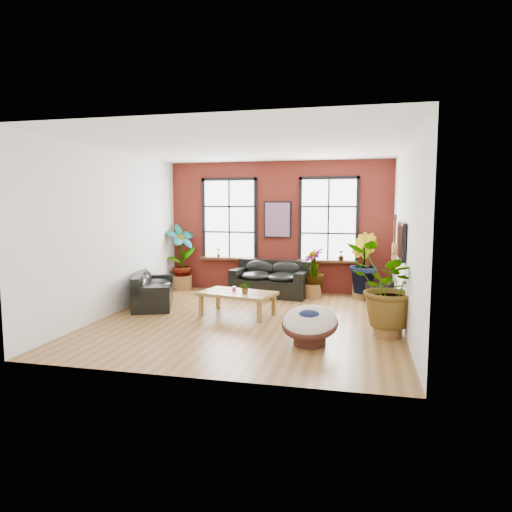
% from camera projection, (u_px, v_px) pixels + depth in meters
% --- Properties ---
extents(room, '(6.04, 6.54, 3.54)m').
position_uv_depth(room, '(251.00, 234.00, 9.29)').
color(room, brown).
rests_on(room, ground).
extents(sofa_back, '(2.06, 1.20, 0.90)m').
position_uv_depth(sofa_back, '(271.00, 280.00, 11.84)').
color(sofa_back, black).
rests_on(sofa_back, ground).
extents(sofa_left, '(1.47, 2.13, 0.78)m').
position_uv_depth(sofa_left, '(152.00, 290.00, 10.68)').
color(sofa_left, black).
rests_on(sofa_left, ground).
extents(coffee_table, '(1.72, 1.23, 0.60)m').
position_uv_depth(coffee_table, '(237.00, 295.00, 9.69)').
color(coffee_table, brown).
rests_on(coffee_table, ground).
extents(papasan_chair, '(1.04, 1.06, 0.71)m').
position_uv_depth(papasan_chair, '(310.00, 324.00, 7.62)').
color(papasan_chair, '#3D1E15').
rests_on(papasan_chair, ground).
extents(poster, '(0.74, 0.06, 0.98)m').
position_uv_depth(poster, '(278.00, 220.00, 12.21)').
color(poster, black).
rests_on(poster, room).
extents(tv_wall_unit, '(0.13, 1.86, 1.20)m').
position_uv_depth(tv_wall_unit, '(399.00, 245.00, 9.09)').
color(tv_wall_unit, black).
rests_on(tv_wall_unit, room).
extents(media_box, '(0.74, 0.69, 0.49)m').
position_uv_depth(media_box, '(380.00, 291.00, 11.10)').
color(media_box, black).
rests_on(media_box, ground).
extents(pot_back_left, '(0.56, 0.56, 0.38)m').
position_uv_depth(pot_back_left, '(183.00, 283.00, 12.70)').
color(pot_back_left, brown).
rests_on(pot_back_left, ground).
extents(pot_back_right, '(0.60, 0.60, 0.38)m').
position_uv_depth(pot_back_right, '(363.00, 291.00, 11.50)').
color(pot_back_right, brown).
rests_on(pot_back_right, ground).
extents(pot_right_wall, '(0.66, 0.66, 0.37)m').
position_uv_depth(pot_right_wall, '(388.00, 326.00, 8.16)').
color(pot_right_wall, brown).
rests_on(pot_right_wall, ground).
extents(pot_mid, '(0.62, 0.62, 0.36)m').
position_uv_depth(pot_mid, '(311.00, 291.00, 11.55)').
color(pot_mid, brown).
rests_on(pot_mid, ground).
extents(floor_plant_back_left, '(1.02, 1.06, 1.68)m').
position_uv_depth(floor_plant_back_left, '(181.00, 254.00, 12.60)').
color(floor_plant_back_left, '#235416').
rests_on(floor_plant_back_left, ground).
extents(floor_plant_back_right, '(0.92, 1.01, 1.51)m').
position_uv_depth(floor_plant_back_right, '(362.00, 263.00, 11.43)').
color(floor_plant_back_right, '#235416').
rests_on(floor_plant_back_right, ground).
extents(floor_plant_right_wall, '(1.79, 1.76, 1.51)m').
position_uv_depth(floor_plant_right_wall, '(387.00, 286.00, 8.05)').
color(floor_plant_right_wall, '#235416').
rests_on(floor_plant_right_wall, ground).
extents(floor_plant_mid, '(0.86, 0.86, 1.12)m').
position_uv_depth(floor_plant_mid, '(313.00, 270.00, 11.53)').
color(floor_plant_mid, '#235416').
rests_on(floor_plant_mid, ground).
extents(table_plant, '(0.27, 0.24, 0.26)m').
position_uv_depth(table_plant, '(245.00, 287.00, 9.49)').
color(table_plant, '#235416').
rests_on(table_plant, coffee_table).
extents(sill_plant_left, '(0.17, 0.17, 0.27)m').
position_uv_depth(sill_plant_left, '(218.00, 252.00, 12.62)').
color(sill_plant_left, '#235416').
rests_on(sill_plant_left, room).
extents(sill_plant_right, '(0.19, 0.19, 0.27)m').
position_uv_depth(sill_plant_right, '(341.00, 255.00, 11.88)').
color(sill_plant_right, '#235416').
rests_on(sill_plant_right, room).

